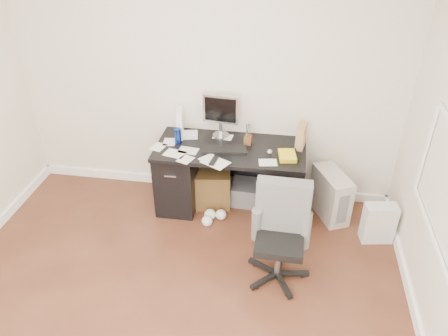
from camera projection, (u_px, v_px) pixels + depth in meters
The scene contains 18 objects.
ground at pixel (162, 330), 3.44m from camera, with size 4.00×4.00×0.00m, color #432115.
room_shell at pixel (147, 146), 2.57m from camera, with size 4.02×4.02×2.71m.
desk at pixel (230, 177), 4.56m from camera, with size 1.50×0.70×0.75m.
loose_papers at pixel (210, 148), 4.35m from camera, with size 1.10×0.60×0.00m, color white, non-canonical shape.
lcd_monitor at pixel (221, 116), 4.45m from camera, with size 0.37×0.21×0.46m, color #B6B7BB, non-canonical shape.
keyboard at pixel (224, 149), 4.31m from camera, with size 0.44×0.15×0.03m, color black.
computer_mouse at pixel (270, 152), 4.24m from camera, with size 0.06×0.06×0.06m, color #B6B7BB.
travel_mug at pixel (178, 136), 4.41m from camera, with size 0.07×0.07×0.16m, color navy.
white_binder at pixel (180, 123), 4.51m from camera, with size 0.11×0.25×0.28m, color white.
magazine_file at pixel (301, 136), 4.32m from camera, with size 0.10×0.21×0.24m, color #966B48.
pen_cup at pixel (248, 134), 4.37m from camera, with size 0.09×0.09×0.22m, color #572C18, non-canonical shape.
yellow_book at pixel (288, 156), 4.20m from camera, with size 0.17×0.22×0.04m, color yellow.
paper_remote at pixel (215, 161), 4.13m from camera, with size 0.25×0.20×0.02m, color white, non-canonical shape.
office_chair at pixel (280, 237), 3.67m from camera, with size 0.53×0.53×0.93m, color #4E504E, non-canonical shape.
pc_tower at pixel (331, 195), 4.53m from camera, with size 0.23×0.51×0.51m, color #B3AFA2.
shopping_bag at pixel (378, 223), 4.22m from camera, with size 0.30×0.22×0.41m, color silver.
wicker_basket at pixel (211, 185), 4.77m from camera, with size 0.41×0.41×0.41m, color #442F14.
desk_printer at pixel (249, 193), 4.80m from camera, with size 0.39×0.32×0.23m, color slate.
Camera 1 is at (0.83, -2.10, 2.93)m, focal length 35.00 mm.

